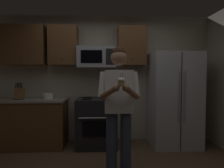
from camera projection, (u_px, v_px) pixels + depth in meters
wall_back at (104, 79)px, 4.10m from camera, size 4.40×0.10×2.60m
oven_range at (97, 122)px, 3.74m from camera, size 0.76×0.70×0.93m
microwave at (97, 58)px, 3.80m from camera, size 0.74×0.41×0.40m
refrigerator at (174, 99)px, 3.75m from camera, size 0.90×0.75×1.80m
cabinet_row_upper at (68, 46)px, 3.81m from camera, size 2.78×0.36×0.76m
counter_left at (29, 123)px, 3.69m from camera, size 1.44×0.66×0.92m
knife_block at (20, 93)px, 3.61m from camera, size 0.16×0.15×0.32m
bowl_large_white at (48, 96)px, 3.73m from camera, size 0.21×0.21×0.10m
person at (119, 103)px, 2.64m from camera, size 0.60×0.48×1.76m
cupcake at (121, 82)px, 2.30m from camera, size 0.09×0.09×0.17m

